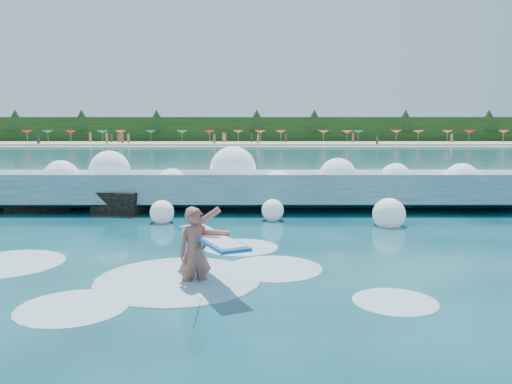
# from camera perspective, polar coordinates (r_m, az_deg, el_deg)

# --- Properties ---
(ground) EXTENTS (200.00, 200.00, 0.00)m
(ground) POSITION_cam_1_polar(r_m,az_deg,el_deg) (10.52, -8.26, -7.88)
(ground) COLOR #072C3F
(ground) RESTS_ON ground
(beach) EXTENTS (140.00, 20.00, 0.40)m
(beach) POSITION_cam_1_polar(r_m,az_deg,el_deg) (88.10, -1.05, 5.57)
(beach) COLOR tan
(beach) RESTS_ON ground
(wet_band) EXTENTS (140.00, 5.00, 0.08)m
(wet_band) POSITION_cam_1_polar(r_m,az_deg,el_deg) (77.11, -1.19, 5.22)
(wet_band) COLOR silver
(wet_band) RESTS_ON ground
(treeline) EXTENTS (140.00, 4.00, 5.00)m
(treeline) POSITION_cam_1_polar(r_m,az_deg,el_deg) (98.06, -0.96, 7.08)
(treeline) COLOR black
(treeline) RESTS_ON ground
(breaking_wave) EXTENTS (19.09, 2.93, 1.65)m
(breaking_wave) POSITION_cam_1_polar(r_m,az_deg,el_deg) (17.33, 0.32, 0.09)
(breaking_wave) COLOR teal
(breaking_wave) RESTS_ON ground
(rock_cluster) EXTENTS (8.00, 3.03, 1.19)m
(rock_cluster) POSITION_cam_1_polar(r_m,az_deg,el_deg) (17.73, -15.75, -0.67)
(rock_cluster) COLOR black
(rock_cluster) RESTS_ON ground
(surfer_with_board) EXTENTS (1.46, 2.84, 1.67)m
(surfer_with_board) POSITION_cam_1_polar(r_m,az_deg,el_deg) (8.86, -6.56, -6.62)
(surfer_with_board) COLOR #A55C4D
(surfer_with_board) RESTS_ON ground
(wave_spray) EXTENTS (14.94, 5.05, 2.26)m
(wave_spray) POSITION_cam_1_polar(r_m,az_deg,el_deg) (17.15, -1.21, 1.54)
(wave_spray) COLOR white
(wave_spray) RESTS_ON ground
(surf_foam) EXTENTS (9.15, 5.68, 0.15)m
(surf_foam) POSITION_cam_1_polar(r_m,az_deg,el_deg) (9.74, -10.89, -9.16)
(surf_foam) COLOR silver
(surf_foam) RESTS_ON ground
(beach_umbrellas) EXTENTS (111.35, 6.48, 0.50)m
(beach_umbrellas) POSITION_cam_1_polar(r_m,az_deg,el_deg) (89.70, -1.01, 6.91)
(beach_umbrellas) COLOR red
(beach_umbrellas) RESTS_ON ground
(beachgoers) EXTENTS (103.40, 12.81, 1.93)m
(beachgoers) POSITION_cam_1_polar(r_m,az_deg,el_deg) (84.34, 1.38, 6.09)
(beachgoers) COLOR #3F332D
(beachgoers) RESTS_ON ground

